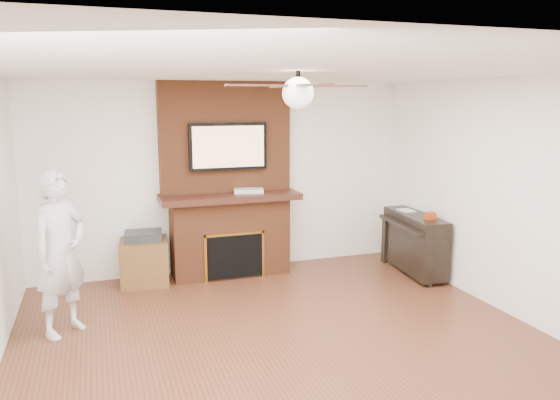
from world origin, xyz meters
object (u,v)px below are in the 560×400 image
object	(u,v)px
piano	(414,242)
fireplace	(228,199)
side_table	(144,259)
person	(60,253)

from	to	relation	value
piano	fireplace	bearing A→B (deg)	166.31
side_table	piano	bearing A→B (deg)	-6.63
person	piano	bearing A→B (deg)	-37.59
fireplace	piano	distance (m)	2.51
piano	side_table	bearing A→B (deg)	173.28
person	piano	distance (m)	4.34
piano	person	bearing A→B (deg)	-167.47
person	side_table	world-z (taller)	person
person	piano	world-z (taller)	person
fireplace	side_table	world-z (taller)	fireplace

